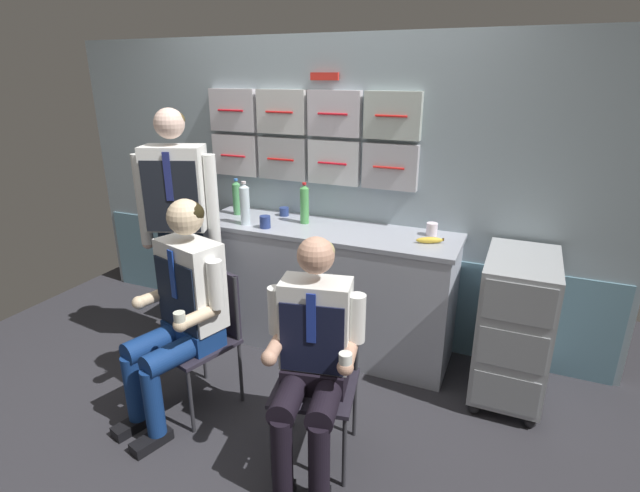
{
  "coord_description": "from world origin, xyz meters",
  "views": [
    {
      "loc": [
        1.36,
        -1.81,
        1.9
      ],
      "look_at": [
        0.37,
        0.5,
        1.0
      ],
      "focal_mm": 27.05,
      "sensor_mm": 36.0,
      "label": 1
    }
  ],
  "objects_px": {
    "folding_chair_left": "(207,324)",
    "folding_chair_right": "(319,361)",
    "water_bottle_blue_cap": "(304,204)",
    "crew_member_standing": "(179,216)",
    "snack_banana": "(430,240)",
    "crew_member_left": "(181,303)",
    "service_trolley": "(514,324)",
    "espresso_cup_small": "(432,229)",
    "crew_member_right": "(312,353)"
  },
  "relations": [
    {
      "from": "folding_chair_left",
      "to": "folding_chair_right",
      "type": "xyz_separation_m",
      "value": [
        0.77,
        -0.1,
        0.0
      ]
    },
    {
      "from": "folding_chair_right",
      "to": "water_bottle_blue_cap",
      "type": "bearing_deg",
      "value": 118.68
    },
    {
      "from": "crew_member_standing",
      "to": "folding_chair_right",
      "type": "bearing_deg",
      "value": -21.16
    },
    {
      "from": "snack_banana",
      "to": "folding_chair_right",
      "type": "bearing_deg",
      "value": -110.83
    },
    {
      "from": "folding_chair_right",
      "to": "crew_member_left",
      "type": "bearing_deg",
      "value": -176.39
    },
    {
      "from": "crew_member_standing",
      "to": "water_bottle_blue_cap",
      "type": "relative_size",
      "value": 5.84
    },
    {
      "from": "service_trolley",
      "to": "crew_member_standing",
      "type": "height_order",
      "value": "crew_member_standing"
    },
    {
      "from": "crew_member_standing",
      "to": "espresso_cup_small",
      "type": "relative_size",
      "value": 20.16
    },
    {
      "from": "service_trolley",
      "to": "crew_member_standing",
      "type": "relative_size",
      "value": 0.53
    },
    {
      "from": "crew_member_standing",
      "to": "crew_member_right",
      "type": "bearing_deg",
      "value": -26.81
    },
    {
      "from": "folding_chair_right",
      "to": "crew_member_standing",
      "type": "bearing_deg",
      "value": 158.84
    },
    {
      "from": "crew_member_left",
      "to": "espresso_cup_small",
      "type": "bearing_deg",
      "value": 44.6
    },
    {
      "from": "crew_member_standing",
      "to": "folding_chair_left",
      "type": "bearing_deg",
      "value": -39.93
    },
    {
      "from": "folding_chair_left",
      "to": "crew_member_right",
      "type": "height_order",
      "value": "crew_member_right"
    },
    {
      "from": "service_trolley",
      "to": "crew_member_left",
      "type": "height_order",
      "value": "crew_member_left"
    },
    {
      "from": "crew_member_left",
      "to": "crew_member_right",
      "type": "distance_m",
      "value": 0.85
    },
    {
      "from": "service_trolley",
      "to": "folding_chair_right",
      "type": "xyz_separation_m",
      "value": [
        -0.9,
        -0.85,
        0.02
      ]
    },
    {
      "from": "service_trolley",
      "to": "crew_member_left",
      "type": "relative_size",
      "value": 0.71
    },
    {
      "from": "crew_member_left",
      "to": "crew_member_standing",
      "type": "distance_m",
      "value": 0.73
    },
    {
      "from": "folding_chair_left",
      "to": "espresso_cup_small",
      "type": "height_order",
      "value": "espresso_cup_small"
    },
    {
      "from": "folding_chair_left",
      "to": "crew_member_standing",
      "type": "bearing_deg",
      "value": 140.07
    },
    {
      "from": "water_bottle_blue_cap",
      "to": "snack_banana",
      "type": "bearing_deg",
      "value": -4.98
    },
    {
      "from": "crew_member_left",
      "to": "snack_banana",
      "type": "xyz_separation_m",
      "value": [
        1.16,
        0.97,
        0.22
      ]
    },
    {
      "from": "crew_member_standing",
      "to": "snack_banana",
      "type": "height_order",
      "value": "crew_member_standing"
    },
    {
      "from": "crew_member_left",
      "to": "espresso_cup_small",
      "type": "distance_m",
      "value": 1.63
    },
    {
      "from": "folding_chair_left",
      "to": "folding_chair_right",
      "type": "distance_m",
      "value": 0.78
    },
    {
      "from": "service_trolley",
      "to": "water_bottle_blue_cap",
      "type": "distance_m",
      "value": 1.56
    },
    {
      "from": "folding_chair_right",
      "to": "water_bottle_blue_cap",
      "type": "xyz_separation_m",
      "value": [
        -0.55,
        1.0,
        0.53
      ]
    },
    {
      "from": "folding_chair_left",
      "to": "snack_banana",
      "type": "bearing_deg",
      "value": 36.25
    },
    {
      "from": "folding_chair_right",
      "to": "water_bottle_blue_cap",
      "type": "height_order",
      "value": "water_bottle_blue_cap"
    },
    {
      "from": "crew_member_right",
      "to": "crew_member_standing",
      "type": "distance_m",
      "value": 1.44
    },
    {
      "from": "folding_chair_right",
      "to": "crew_member_standing",
      "type": "distance_m",
      "value": 1.39
    },
    {
      "from": "crew_member_standing",
      "to": "snack_banana",
      "type": "relative_size",
      "value": 9.9
    },
    {
      "from": "water_bottle_blue_cap",
      "to": "crew_member_right",
      "type": "bearing_deg",
      "value": -63.43
    },
    {
      "from": "folding_chair_left",
      "to": "crew_member_standing",
      "type": "xyz_separation_m",
      "value": [
        -0.44,
        0.37,
        0.51
      ]
    },
    {
      "from": "water_bottle_blue_cap",
      "to": "snack_banana",
      "type": "distance_m",
      "value": 0.91
    },
    {
      "from": "water_bottle_blue_cap",
      "to": "snack_banana",
      "type": "height_order",
      "value": "water_bottle_blue_cap"
    },
    {
      "from": "folding_chair_left",
      "to": "crew_member_left",
      "type": "xyz_separation_m",
      "value": [
        -0.04,
        -0.15,
        0.2
      ]
    },
    {
      "from": "crew_member_right",
      "to": "crew_member_standing",
      "type": "bearing_deg",
      "value": 153.19
    },
    {
      "from": "crew_member_right",
      "to": "crew_member_standing",
      "type": "xyz_separation_m",
      "value": [
        -1.24,
        0.63,
        0.37
      ]
    },
    {
      "from": "folding_chair_right",
      "to": "espresso_cup_small",
      "type": "height_order",
      "value": "espresso_cup_small"
    },
    {
      "from": "espresso_cup_small",
      "to": "service_trolley",
      "type": "bearing_deg",
      "value": -21.71
    },
    {
      "from": "folding_chair_left",
      "to": "crew_member_right",
      "type": "distance_m",
      "value": 0.86
    },
    {
      "from": "crew_member_right",
      "to": "service_trolley",
      "type": "bearing_deg",
      "value": 49.26
    },
    {
      "from": "folding_chair_left",
      "to": "crew_member_right",
      "type": "bearing_deg",
      "value": -17.92
    },
    {
      "from": "folding_chair_right",
      "to": "service_trolley",
      "type": "bearing_deg",
      "value": 43.29
    },
    {
      "from": "crew_member_standing",
      "to": "water_bottle_blue_cap",
      "type": "xyz_separation_m",
      "value": [
        0.66,
        0.53,
        0.02
      ]
    },
    {
      "from": "folding_chair_left",
      "to": "crew_member_standing",
      "type": "height_order",
      "value": "crew_member_standing"
    },
    {
      "from": "crew_member_standing",
      "to": "water_bottle_blue_cap",
      "type": "height_order",
      "value": "crew_member_standing"
    },
    {
      "from": "service_trolley",
      "to": "espresso_cup_small",
      "type": "xyz_separation_m",
      "value": [
        -0.57,
        0.23,
        0.46
      ]
    }
  ]
}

